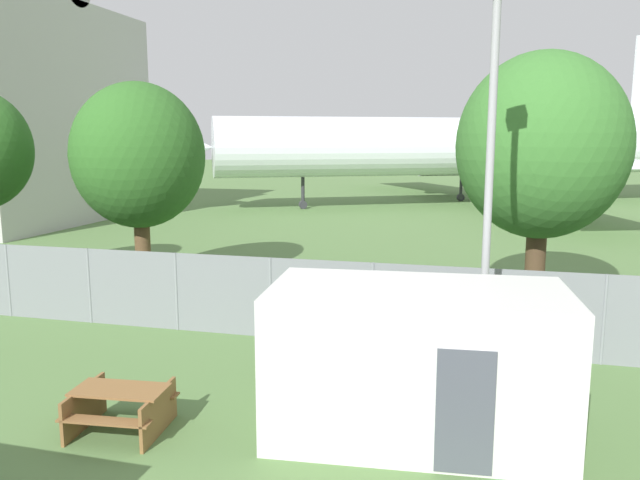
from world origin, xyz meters
name	(u,v)px	position (x,y,z in m)	size (l,w,h in m)	color
perimeter_fence	(271,298)	(0.00, 9.65, 1.02)	(56.07, 0.07, 2.03)	gray
airplane	(461,147)	(3.62, 41.98, 4.18)	(40.68, 33.34, 12.40)	white
portable_cabin	(416,362)	(3.98, 5.39, 1.26)	(5.00, 2.83, 2.53)	silver
picnic_bench_near_cabin	(121,405)	(-0.86, 4.27, 0.47)	(1.67, 1.53, 0.76)	brown
tree_left_of_cabin	(542,147)	(6.48, 13.28, 4.68)	(4.54, 4.54, 7.20)	#4C3823
tree_behind_benches	(138,156)	(-5.70, 13.51, 4.33)	(4.22, 4.22, 6.67)	brown
light_mast	(491,143)	(5.07, 8.03, 4.83)	(0.44, 0.44, 7.93)	#99999E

